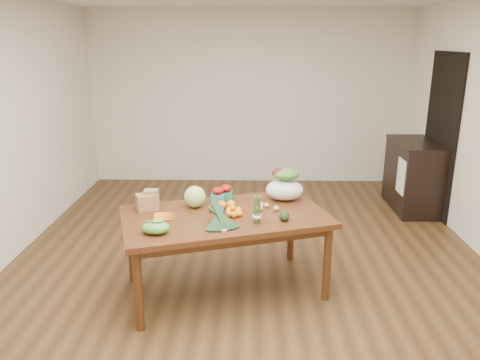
{
  "coord_description": "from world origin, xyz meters",
  "views": [
    {
      "loc": [
        0.0,
        -4.41,
        2.25
      ],
      "look_at": [
        -0.09,
        0.0,
        0.91
      ],
      "focal_mm": 35.0,
      "sensor_mm": 36.0,
      "label": 1
    }
  ],
  "objects_px": {
    "dining_table": "(225,253)",
    "mandarin_cluster": "(233,210)",
    "paper_bag": "(147,200)",
    "cabbage": "(195,197)",
    "asparagus_bundle": "(257,209)",
    "cabinet": "(413,176)",
    "salad_bag": "(285,186)",
    "kale_bunch": "(221,218)"
  },
  "relations": [
    {
      "from": "dining_table",
      "to": "salad_bag",
      "type": "distance_m",
      "value": 0.86
    },
    {
      "from": "kale_bunch",
      "to": "asparagus_bundle",
      "type": "height_order",
      "value": "asparagus_bundle"
    },
    {
      "from": "cabinet",
      "to": "asparagus_bundle",
      "type": "xyz_separation_m",
      "value": [
        -2.15,
        -2.44,
        0.4
      ]
    },
    {
      "from": "asparagus_bundle",
      "to": "cabinet",
      "type": "bearing_deg",
      "value": 31.15
    },
    {
      "from": "kale_bunch",
      "to": "asparagus_bundle",
      "type": "xyz_separation_m",
      "value": [
        0.3,
        0.09,
        0.05
      ]
    },
    {
      "from": "cabinet",
      "to": "paper_bag",
      "type": "distance_m",
      "value": 3.82
    },
    {
      "from": "cabbage",
      "to": "mandarin_cluster",
      "type": "bearing_deg",
      "value": -27.85
    },
    {
      "from": "asparagus_bundle",
      "to": "cabbage",
      "type": "bearing_deg",
      "value": 128.04
    },
    {
      "from": "kale_bunch",
      "to": "cabinet",
      "type": "bearing_deg",
      "value": 28.55
    },
    {
      "from": "cabinet",
      "to": "mandarin_cluster",
      "type": "height_order",
      "value": "cabinet"
    },
    {
      "from": "paper_bag",
      "to": "salad_bag",
      "type": "relative_size",
      "value": 0.69
    },
    {
      "from": "kale_bunch",
      "to": "dining_table",
      "type": "bearing_deg",
      "value": 69.49
    },
    {
      "from": "kale_bunch",
      "to": "paper_bag",
      "type": "bearing_deg",
      "value": 132.27
    },
    {
      "from": "dining_table",
      "to": "mandarin_cluster",
      "type": "relative_size",
      "value": 9.96
    },
    {
      "from": "cabinet",
      "to": "salad_bag",
      "type": "bearing_deg",
      "value": -135.77
    },
    {
      "from": "mandarin_cluster",
      "to": "asparagus_bundle",
      "type": "relative_size",
      "value": 0.72
    },
    {
      "from": "dining_table",
      "to": "salad_bag",
      "type": "relative_size",
      "value": 4.93
    },
    {
      "from": "mandarin_cluster",
      "to": "salad_bag",
      "type": "bearing_deg",
      "value": 40.46
    },
    {
      "from": "dining_table",
      "to": "cabbage",
      "type": "distance_m",
      "value": 0.58
    },
    {
      "from": "salad_bag",
      "to": "kale_bunch",
      "type": "bearing_deg",
      "value": -128.85
    },
    {
      "from": "paper_bag",
      "to": "cabbage",
      "type": "height_order",
      "value": "cabbage"
    },
    {
      "from": "cabinet",
      "to": "kale_bunch",
      "type": "bearing_deg",
      "value": -133.98
    },
    {
      "from": "cabbage",
      "to": "mandarin_cluster",
      "type": "distance_m",
      "value": 0.41
    },
    {
      "from": "dining_table",
      "to": "asparagus_bundle",
      "type": "relative_size",
      "value": 7.17
    },
    {
      "from": "cabinet",
      "to": "asparagus_bundle",
      "type": "distance_m",
      "value": 3.28
    },
    {
      "from": "paper_bag",
      "to": "mandarin_cluster",
      "type": "height_order",
      "value": "paper_bag"
    },
    {
      "from": "mandarin_cluster",
      "to": "salad_bag",
      "type": "height_order",
      "value": "salad_bag"
    },
    {
      "from": "cabbage",
      "to": "salad_bag",
      "type": "bearing_deg",
      "value": 14.99
    },
    {
      "from": "dining_table",
      "to": "cabinet",
      "type": "height_order",
      "value": "cabinet"
    },
    {
      "from": "cabbage",
      "to": "salad_bag",
      "type": "xyz_separation_m",
      "value": [
        0.84,
        0.23,
        0.04
      ]
    },
    {
      "from": "mandarin_cluster",
      "to": "kale_bunch",
      "type": "bearing_deg",
      "value": -106.24
    },
    {
      "from": "paper_bag",
      "to": "cabbage",
      "type": "bearing_deg",
      "value": 10.14
    },
    {
      "from": "mandarin_cluster",
      "to": "kale_bunch",
      "type": "relative_size",
      "value": 0.45
    },
    {
      "from": "paper_bag",
      "to": "kale_bunch",
      "type": "relative_size",
      "value": 0.63
    },
    {
      "from": "kale_bunch",
      "to": "mandarin_cluster",
      "type": "bearing_deg",
      "value": 56.29
    },
    {
      "from": "salad_bag",
      "to": "asparagus_bundle",
      "type": "bearing_deg",
      "value": -114.08
    },
    {
      "from": "cabbage",
      "to": "asparagus_bundle",
      "type": "bearing_deg",
      "value": -34.49
    },
    {
      "from": "dining_table",
      "to": "mandarin_cluster",
      "type": "xyz_separation_m",
      "value": [
        0.07,
        -0.01,
        0.42
      ]
    },
    {
      "from": "mandarin_cluster",
      "to": "dining_table",
      "type": "bearing_deg",
      "value": 175.64
    },
    {
      "from": "paper_bag",
      "to": "cabbage",
      "type": "relative_size",
      "value": 1.25
    },
    {
      "from": "cabinet",
      "to": "paper_bag",
      "type": "relative_size",
      "value": 4.05
    },
    {
      "from": "kale_bunch",
      "to": "asparagus_bundle",
      "type": "bearing_deg",
      "value": 0.2
    }
  ]
}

